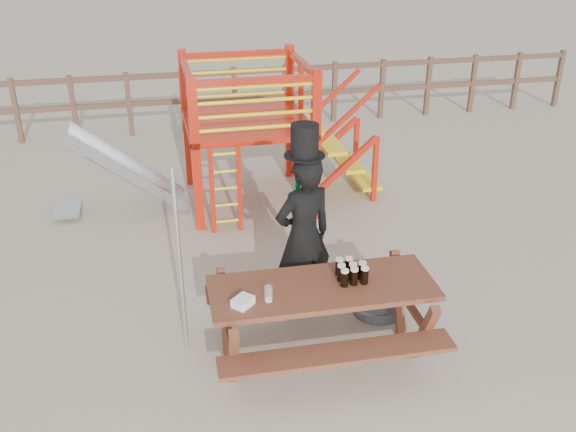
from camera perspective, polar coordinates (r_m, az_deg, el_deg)
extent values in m
plane|color=tan|center=(6.56, -0.01, -11.61)|extent=(60.00, 60.00, 0.00)
cube|color=brown|center=(12.45, -7.16, 12.47)|extent=(15.00, 0.06, 0.10)
cube|color=brown|center=(12.58, -7.03, 10.24)|extent=(15.00, 0.06, 0.10)
cube|color=brown|center=(12.76, -23.02, 8.57)|extent=(0.09, 0.09, 1.20)
cube|color=brown|center=(12.61, -18.53, 9.12)|extent=(0.09, 0.09, 1.20)
cube|color=brown|center=(12.54, -13.95, 9.61)|extent=(0.09, 0.09, 1.20)
cube|color=brown|center=(12.55, -9.33, 10.04)|extent=(0.09, 0.09, 1.20)
cube|color=brown|center=(12.64, -4.74, 10.41)|extent=(0.09, 0.09, 1.20)
cube|color=brown|center=(12.80, -0.23, 10.71)|extent=(0.09, 0.09, 1.20)
cube|color=brown|center=(13.04, 4.14, 10.94)|extent=(0.09, 0.09, 1.20)
cube|color=brown|center=(13.36, 8.34, 11.10)|extent=(0.09, 0.09, 1.20)
cube|color=brown|center=(13.73, 12.33, 11.19)|extent=(0.09, 0.09, 1.20)
cube|color=brown|center=(14.17, 16.09, 11.24)|extent=(0.09, 0.09, 1.20)
cube|color=brown|center=(14.67, 19.62, 11.23)|extent=(0.09, 0.09, 1.20)
cube|color=brown|center=(15.21, 22.90, 11.19)|extent=(0.09, 0.09, 1.20)
cube|color=red|center=(8.42, -8.18, 5.26)|extent=(0.12, 0.12, 2.10)
cube|color=red|center=(8.66, 2.46, 6.13)|extent=(0.12, 0.12, 2.10)
cube|color=red|center=(9.93, -9.02, 8.47)|extent=(0.12, 0.12, 2.10)
cube|color=red|center=(10.14, 0.13, 9.17)|extent=(0.12, 0.12, 2.10)
cube|color=red|center=(9.20, -3.68, 8.30)|extent=(1.72, 1.72, 0.08)
cube|color=red|center=(8.22, -2.94, 11.94)|extent=(1.60, 0.08, 0.08)
cube|color=red|center=(9.76, -4.59, 14.18)|extent=(1.60, 0.08, 0.08)
cube|color=red|center=(8.90, -9.05, 12.78)|extent=(0.08, 1.60, 0.08)
cube|color=red|center=(9.14, 1.26, 13.43)|extent=(0.08, 1.60, 0.08)
cylinder|color=yellow|center=(8.39, -2.84, 7.84)|extent=(1.50, 0.05, 0.05)
cylinder|color=yellow|center=(9.91, -4.47, 10.67)|extent=(1.50, 0.05, 0.05)
cylinder|color=yellow|center=(8.34, -2.87, 9.01)|extent=(1.50, 0.05, 0.05)
cylinder|color=yellow|center=(9.86, -4.50, 11.68)|extent=(1.50, 0.05, 0.05)
cylinder|color=yellow|center=(8.29, -2.89, 10.20)|extent=(1.50, 0.05, 0.05)
cylinder|color=yellow|center=(9.82, -4.54, 12.70)|extent=(1.50, 0.05, 0.05)
cylinder|color=yellow|center=(8.24, -2.92, 11.40)|extent=(1.50, 0.05, 0.05)
cylinder|color=yellow|center=(9.78, -4.58, 13.72)|extent=(1.50, 0.05, 0.05)
cube|color=red|center=(8.46, -6.76, 2.17)|extent=(0.06, 0.06, 1.20)
cube|color=red|center=(8.50, -4.34, 2.39)|extent=(0.06, 0.06, 1.20)
cylinder|color=yellow|center=(8.67, -5.42, -0.44)|extent=(0.36, 0.04, 0.04)
cylinder|color=yellow|center=(8.56, -5.49, 1.00)|extent=(0.36, 0.04, 0.04)
cylinder|color=yellow|center=(8.46, -5.56, 2.47)|extent=(0.36, 0.04, 0.04)
cylinder|color=yellow|center=(8.37, -5.63, 3.97)|extent=(0.36, 0.04, 0.04)
cylinder|color=yellow|center=(8.28, -5.70, 5.51)|extent=(0.36, 0.04, 0.04)
cube|color=yellow|center=(9.42, 2.10, 8.00)|extent=(0.30, 0.90, 0.06)
cube|color=yellow|center=(9.59, 3.71, 6.40)|extent=(0.30, 0.90, 0.06)
cube|color=yellow|center=(9.77, 5.24, 4.85)|extent=(0.30, 0.90, 0.06)
cube|color=yellow|center=(9.97, 6.71, 3.36)|extent=(0.30, 0.90, 0.06)
cube|color=red|center=(9.28, 5.15, 4.48)|extent=(0.95, 0.08, 0.86)
cube|color=red|center=(10.09, 3.64, 6.33)|extent=(0.95, 0.08, 0.86)
cube|color=silver|center=(9.31, -13.99, 3.97)|extent=(1.53, 0.55, 1.21)
cube|color=silver|center=(9.04, -14.02, 3.58)|extent=(1.58, 0.04, 1.28)
cube|color=silver|center=(9.55, -14.01, 4.79)|extent=(1.58, 0.04, 1.28)
cube|color=silver|center=(9.59, -19.01, 0.55)|extent=(0.35, 0.55, 0.05)
cube|color=brown|center=(6.00, 3.09, -6.41)|extent=(2.12, 0.83, 0.05)
cube|color=brown|center=(5.73, 4.46, -12.13)|extent=(2.11, 0.34, 0.04)
cube|color=brown|center=(6.64, 1.81, -6.07)|extent=(2.11, 0.34, 0.04)
cube|color=brown|center=(6.11, -5.31, -10.52)|extent=(0.11, 1.26, 0.76)
cube|color=brown|center=(6.48, 10.79, -8.52)|extent=(0.11, 1.26, 0.76)
imported|color=black|center=(6.64, 1.39, -1.89)|extent=(0.75, 0.60, 1.79)
cube|color=#0C8D2A|center=(6.65, 0.77, 0.25)|extent=(0.07, 0.04, 0.42)
cylinder|color=black|center=(6.26, 1.48, 5.41)|extent=(0.41, 0.41, 0.01)
cylinder|color=black|center=(6.21, 1.49, 6.80)|extent=(0.27, 0.27, 0.31)
cube|color=white|center=(6.28, 0.85, 8.10)|extent=(0.14, 0.05, 0.04)
cylinder|color=#B2B2B7|center=(6.09, -9.58, -4.25)|extent=(0.04, 0.04, 1.94)
cylinder|color=#313136|center=(7.10, 7.97, -7.93)|extent=(0.56, 0.56, 0.13)
cylinder|color=#313136|center=(7.04, 8.03, -7.14)|extent=(0.06, 0.06, 0.11)
cube|color=white|center=(5.70, -4.03, -7.62)|extent=(0.23, 0.23, 0.08)
cylinder|color=black|center=(5.96, 5.04, -5.59)|extent=(0.07, 0.07, 0.15)
cylinder|color=#F4E4C8|center=(5.91, 5.07, -4.88)|extent=(0.08, 0.08, 0.02)
cylinder|color=black|center=(5.99, 5.89, -5.44)|extent=(0.07, 0.07, 0.15)
cylinder|color=#F4E4C8|center=(5.95, 5.93, -4.74)|extent=(0.08, 0.08, 0.02)
cylinder|color=black|center=(6.02, 6.82, -5.34)|extent=(0.07, 0.07, 0.15)
cylinder|color=#F4E4C8|center=(5.97, 6.86, -4.64)|extent=(0.08, 0.08, 0.02)
cylinder|color=black|center=(6.04, 4.75, -5.11)|extent=(0.07, 0.07, 0.15)
cylinder|color=#F4E4C8|center=(5.99, 4.78, -4.41)|extent=(0.08, 0.08, 0.02)
cylinder|color=black|center=(6.07, 5.77, -5.00)|extent=(0.07, 0.07, 0.15)
cylinder|color=#F4E4C8|center=(6.02, 5.80, -4.30)|extent=(0.08, 0.08, 0.02)
cylinder|color=black|center=(6.10, 6.60, -4.88)|extent=(0.07, 0.07, 0.15)
cylinder|color=#F4E4C8|center=(6.05, 6.64, -4.18)|extent=(0.08, 0.08, 0.02)
cylinder|color=black|center=(6.13, 4.58, -4.58)|extent=(0.07, 0.07, 0.15)
cylinder|color=#F4E4C8|center=(6.09, 4.61, -3.88)|extent=(0.08, 0.08, 0.02)
cylinder|color=black|center=(6.16, 5.42, -4.48)|extent=(0.07, 0.07, 0.15)
cylinder|color=#F4E4C8|center=(6.11, 5.46, -3.79)|extent=(0.08, 0.08, 0.02)
cylinder|color=silver|center=(5.73, -1.75, -6.92)|extent=(0.07, 0.07, 0.15)
cylinder|color=#F4E4C8|center=(5.76, -1.74, -7.46)|extent=(0.07, 0.07, 0.02)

